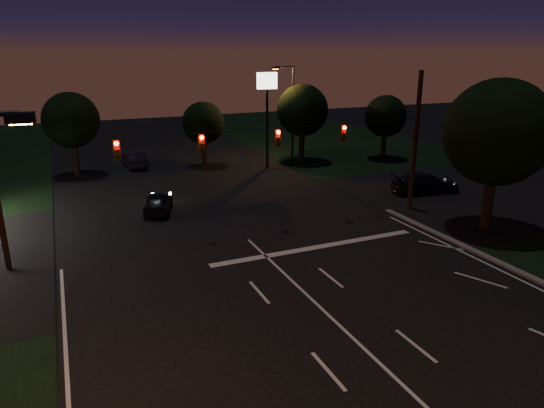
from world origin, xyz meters
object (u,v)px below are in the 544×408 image
tree_right_near (495,133)px  car_oncoming_a (158,202)px  car_oncoming_b (134,159)px  utility_pole_right (409,208)px  car_cross (426,183)px

tree_right_near → car_oncoming_a: 20.89m
car_oncoming_b → tree_right_near: bearing=118.5°
utility_pole_right → car_oncoming_a: (-15.65, 5.96, 0.68)m
utility_pole_right → car_oncoming_b: bearing=126.8°
car_oncoming_a → car_oncoming_b: (0.59, 14.17, 0.04)m
tree_right_near → car_oncoming_a: bearing=147.9°
car_cross → tree_right_near: bearing=172.9°
car_oncoming_a → car_cross: bearing=-172.1°
car_oncoming_b → car_cross: size_ratio=0.85×
car_oncoming_a → car_oncoming_b: bearing=-74.6°
tree_right_near → car_oncoming_b: size_ratio=2.00×
car_oncoming_a → car_oncoming_b: 14.18m
car_cross → utility_pole_right: bearing=134.5°
tree_right_near → car_cross: tree_right_near is taller
utility_pole_right → tree_right_near: tree_right_near is taller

